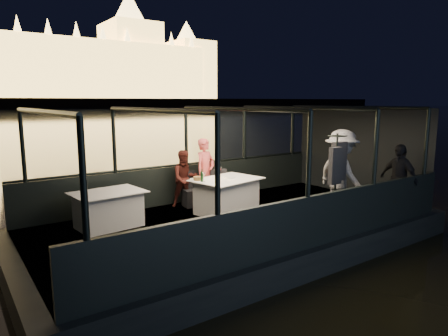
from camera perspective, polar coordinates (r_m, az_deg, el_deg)
boat_hull at (r=8.57m, az=1.57°, el=-10.65°), size 8.60×4.40×1.00m
boat_deck at (r=8.41m, az=1.58°, el=-7.58°), size 8.00×4.00×0.04m
gunwale_port at (r=9.92m, az=-5.34°, el=-2.17°), size 8.00×0.08×0.90m
gunwale_starboard at (r=6.85m, az=11.75°, el=-7.69°), size 8.00×0.08×0.90m
cabin_glass_port at (r=9.75m, az=-5.44°, el=4.46°), size 8.00×0.02×1.40m
cabin_glass_starboard at (r=6.61m, az=12.09°, el=1.88°), size 8.00×0.02×1.40m
cabin_roof_glass at (r=8.04m, az=1.66°, el=8.43°), size 8.00×4.00×0.02m
end_wall_fore at (r=6.62m, az=-27.37°, el=-2.92°), size 0.02×4.00×2.30m
end_wall_aft at (r=11.00m, az=18.57°, el=2.22°), size 0.02×4.00×2.30m
canopy_ribs at (r=8.15m, az=1.62°, el=0.31°), size 8.00×4.00×2.30m
dining_table_central at (r=8.86m, az=0.38°, el=-3.97°), size 1.63×1.31×0.77m
dining_table_aft at (r=8.19m, az=-16.18°, el=-5.49°), size 1.42×1.09×0.71m
chair_port_left at (r=9.41m, az=-4.66°, el=-2.80°), size 0.42×0.42×0.80m
chair_port_right at (r=9.43m, az=-0.18°, el=-2.74°), size 0.51×0.51×0.85m
coat_stand at (r=8.17m, az=15.61°, el=-1.80°), size 0.52×0.42×1.84m
person_woman_coral at (r=9.53m, az=-2.68°, el=-0.78°), size 0.66×0.53×1.59m
person_man_maroon at (r=9.34m, az=-5.59°, el=-1.03°), size 0.74×0.64×1.33m
passenger_stripe at (r=8.82m, az=16.34°, el=-1.34°), size 0.90×1.32×1.88m
passenger_dark at (r=9.52m, az=23.67°, el=-0.98°), size 0.47×0.94×1.55m
wine_bottle at (r=8.48m, az=-3.16°, el=-0.95°), size 0.07×0.07×0.27m
bread_basket at (r=8.64m, az=-3.77°, el=-1.49°), size 0.24×0.24×0.08m
amber_candle at (r=8.83m, az=-0.98°, el=-1.24°), size 0.07×0.07×0.08m
plate_near at (r=8.91m, az=0.81°, el=-1.34°), size 0.35×0.35×0.02m
plate_far at (r=8.72m, az=-4.06°, el=-1.61°), size 0.28×0.28×0.02m
wine_glass_white at (r=8.42m, az=-2.89°, el=-1.39°), size 0.08×0.08×0.19m
wine_glass_red at (r=9.08m, az=-0.55°, el=-0.59°), size 0.09×0.09×0.20m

